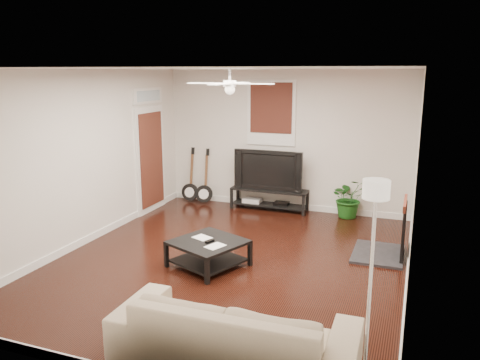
{
  "coord_description": "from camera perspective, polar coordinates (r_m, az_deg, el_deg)",
  "views": [
    {
      "loc": [
        2.49,
        -6.23,
        2.77
      ],
      "look_at": [
        0.0,
        0.4,
        1.15
      ],
      "focal_mm": 35.78,
      "sensor_mm": 36.0,
      "label": 1
    }
  ],
  "objects": [
    {
      "name": "ceiling_fan",
      "position": [
        6.71,
        -1.23,
        11.43
      ],
      "size": [
        1.24,
        1.24,
        0.32
      ],
      "primitive_type": null,
      "color": "white",
      "rests_on": "ceiling"
    },
    {
      "name": "window_back",
      "position": [
        9.65,
        3.74,
        7.99
      ],
      "size": [
        1.0,
        0.06,
        1.3
      ],
      "primitive_type": "cube",
      "color": "#36130E",
      "rests_on": "wall_back"
    },
    {
      "name": "guitar_left",
      "position": [
        10.29,
        -6.03,
        0.6
      ],
      "size": [
        0.39,
        0.29,
        1.19
      ],
      "primitive_type": null,
      "rotation": [
        0.0,
        0.0,
        0.1
      ],
      "color": "black",
      "rests_on": "floor"
    },
    {
      "name": "door_left",
      "position": [
        9.64,
        -10.64,
        3.59
      ],
      "size": [
        0.08,
        1.0,
        2.5
      ],
      "primitive_type": "cube",
      "color": "white",
      "rests_on": "wall_left"
    },
    {
      "name": "brick_accent",
      "position": [
        7.36,
        20.21,
        1.35
      ],
      "size": [
        0.02,
        2.2,
        2.8
      ],
      "primitive_type": "cube",
      "color": "brown",
      "rests_on": "floor"
    },
    {
      "name": "tv",
      "position": [
        9.63,
        3.58,
        1.3
      ],
      "size": [
        1.4,
        0.18,
        0.8
      ],
      "primitive_type": "imported",
      "color": "black",
      "rests_on": "tv_stand"
    },
    {
      "name": "guitar_right",
      "position": [
        10.11,
        -4.33,
        0.42
      ],
      "size": [
        0.41,
        0.33,
        1.19
      ],
      "primitive_type": null,
      "rotation": [
        0.0,
        0.0,
        0.2
      ],
      "color": "black",
      "rests_on": "floor"
    },
    {
      "name": "coffee_table",
      "position": [
        7.0,
        -3.8,
        -8.74
      ],
      "size": [
        1.19,
        1.19,
        0.38
      ],
      "primitive_type": "cube",
      "rotation": [
        0.0,
        0.0,
        -0.39
      ],
      "color": "black",
      "rests_on": "floor"
    },
    {
      "name": "potted_plant",
      "position": [
        9.43,
        12.92,
        -2.07
      ],
      "size": [
        0.9,
        0.86,
        0.78
      ],
      "primitive_type": "imported",
      "rotation": [
        0.0,
        0.0,
        0.47
      ],
      "color": "#195217",
      "rests_on": "floor"
    },
    {
      "name": "fireplace",
      "position": [
        7.59,
        17.48,
        -5.44
      ],
      "size": [
        0.8,
        1.1,
        0.92
      ],
      "primitive_type": "cube",
      "color": "black",
      "rests_on": "floor"
    },
    {
      "name": "room",
      "position": [
        6.85,
        -1.18,
        1.34
      ],
      "size": [
        5.01,
        6.01,
        2.81
      ],
      "color": "black",
      "rests_on": "ground"
    },
    {
      "name": "tv_stand",
      "position": [
        9.76,
        3.5,
        -2.29
      ],
      "size": [
        1.56,
        0.42,
        0.44
      ],
      "primitive_type": "cube",
      "color": "black",
      "rests_on": "floor"
    },
    {
      "name": "sofa",
      "position": [
        4.8,
        -0.67,
        -17.54
      ],
      "size": [
        2.36,
        0.96,
        0.68
      ],
      "primitive_type": "imported",
      "rotation": [
        0.0,
        0.0,
        3.16
      ],
      "color": "tan",
      "rests_on": "floor"
    },
    {
      "name": "floor_lamp",
      "position": [
        4.36,
        15.23,
        -12.2
      ],
      "size": [
        0.32,
        0.32,
        1.91
      ],
      "primitive_type": null,
      "rotation": [
        0.0,
        0.0,
        0.02
      ],
      "color": "silver",
      "rests_on": "floor"
    }
  ]
}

